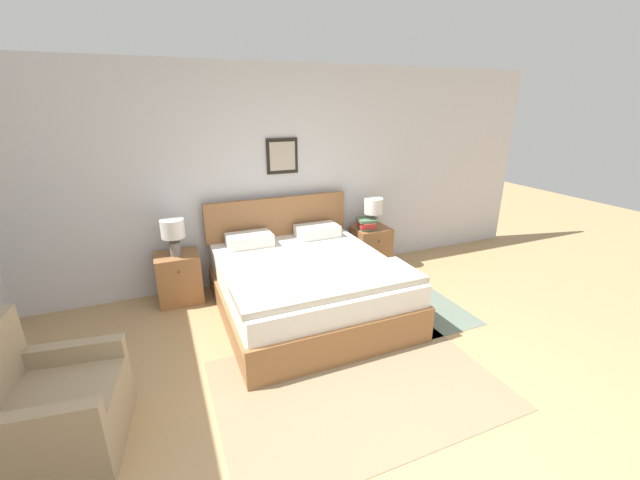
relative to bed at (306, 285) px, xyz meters
name	(u,v)px	position (x,y,z in m)	size (l,w,h in m)	color
ground_plane	(397,457)	(-0.13, -1.99, -0.31)	(16.00, 16.00, 0.00)	tan
wall_back	(263,177)	(-0.13, 1.07, 0.99)	(7.93, 0.09, 2.60)	silver
area_rug_main	(357,384)	(-0.05, -1.28, -0.31)	(2.22, 1.55, 0.01)	#897556
area_rug_bedside	(415,306)	(1.15, -0.39, -0.31)	(0.93, 1.21, 0.01)	slate
bed	(306,285)	(0.00, 0.00, 0.00)	(1.79, 2.00, 1.07)	#936038
armchair	(50,413)	(-2.16, -1.07, -0.01)	(0.83, 0.86, 0.91)	#998466
nightstand_near_window	(179,278)	(-1.25, 0.79, -0.03)	(0.47, 0.43, 0.57)	#936038
nightstand_by_door	(370,247)	(1.25, 0.79, -0.03)	(0.47, 0.43, 0.57)	#936038
table_lamp_near_window	(173,231)	(-1.25, 0.76, 0.53)	(0.25, 0.25, 0.41)	slate
table_lamp_by_door	(373,208)	(1.24, 0.76, 0.53)	(0.25, 0.25, 0.41)	slate
book_thick_bottom	(366,228)	(1.14, 0.75, 0.27)	(0.19, 0.21, 0.03)	#4C7551
book_hardcover_middle	(366,226)	(1.14, 0.75, 0.30)	(0.23, 0.25, 0.04)	#B7332D
book_novel_upper	(366,223)	(1.14, 0.75, 0.34)	(0.19, 0.28, 0.04)	#B7332D
book_slim_near_top	(366,220)	(1.14, 0.75, 0.38)	(0.24, 0.25, 0.04)	#4C7551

